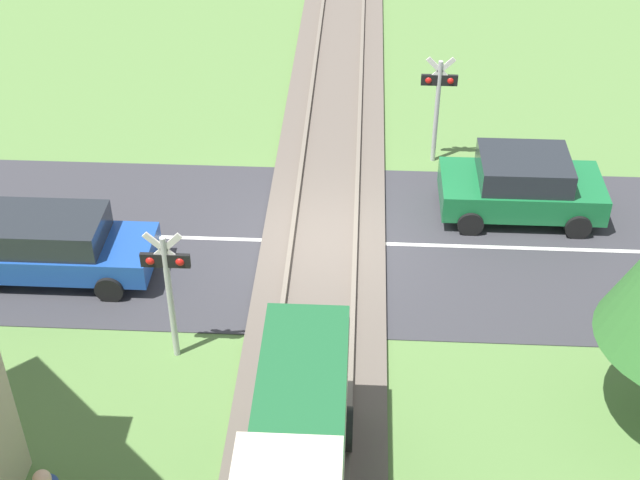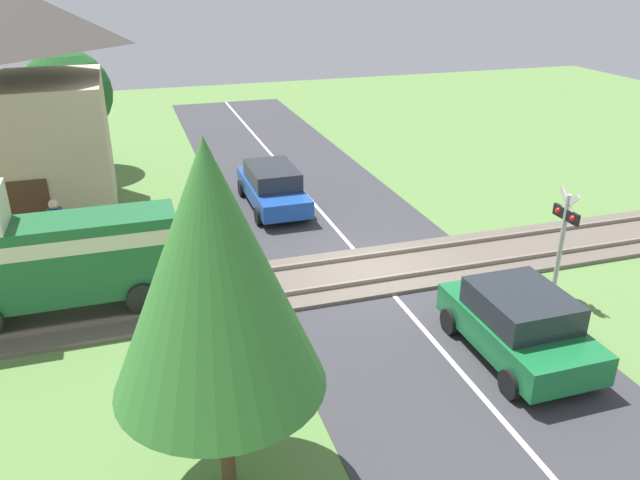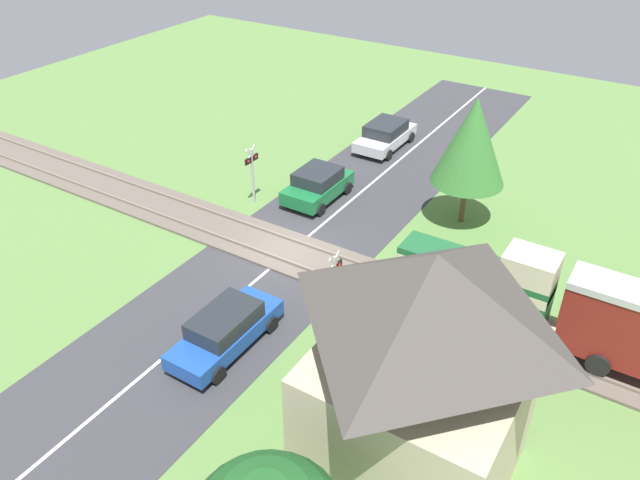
% 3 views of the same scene
% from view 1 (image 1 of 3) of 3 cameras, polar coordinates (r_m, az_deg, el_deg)
% --- Properties ---
extents(ground_plane, '(60.00, 60.00, 0.00)m').
position_cam_1_polar(ground_plane, '(20.26, 0.23, -0.17)').
color(ground_plane, '#5B8442').
extents(road_surface, '(48.00, 6.40, 0.02)m').
position_cam_1_polar(road_surface, '(20.25, 0.23, -0.15)').
color(road_surface, '#38383D').
rests_on(road_surface, ground_plane).
extents(track_bed, '(2.80, 48.00, 0.24)m').
position_cam_1_polar(track_bed, '(20.22, 0.23, -0.02)').
color(track_bed, '#665B51').
rests_on(track_bed, ground_plane).
extents(car_near_crossing, '(3.75, 2.06, 1.54)m').
position_cam_1_polar(car_near_crossing, '(21.32, 12.78, 3.47)').
color(car_near_crossing, '#197038').
rests_on(car_near_crossing, ground_plane).
extents(car_far_side, '(4.42, 1.84, 1.47)m').
position_cam_1_polar(car_far_side, '(19.74, -16.95, -0.31)').
color(car_far_side, '#1E4CA8').
rests_on(car_far_side, ground_plane).
extents(crossing_signal_west_approach, '(0.90, 0.18, 2.89)m').
position_cam_1_polar(crossing_signal_west_approach, '(22.61, 7.56, 9.16)').
color(crossing_signal_west_approach, '#B7B7B7').
rests_on(crossing_signal_west_approach, ground_plane).
extents(crossing_signal_east_approach, '(0.90, 0.18, 2.89)m').
position_cam_1_polar(crossing_signal_east_approach, '(16.45, -9.73, -2.45)').
color(crossing_signal_east_approach, '#B7B7B7').
rests_on(crossing_signal_east_approach, ground_plane).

